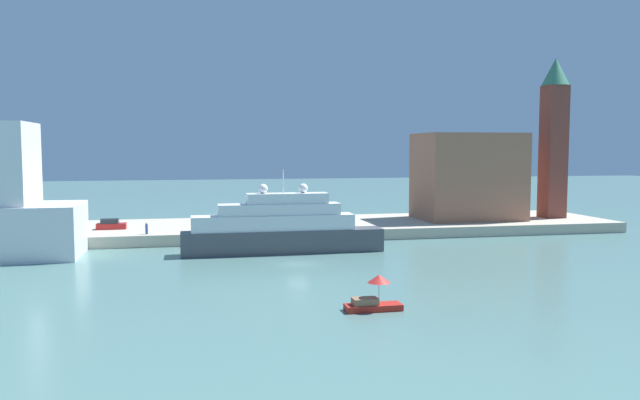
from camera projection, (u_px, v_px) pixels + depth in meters
name	position (u px, v px, depth m)	size (l,w,h in m)	color
ground	(298.00, 264.00, 71.38)	(400.00, 400.00, 0.00)	slate
quay_dock	(269.00, 229.00, 96.97)	(110.00, 20.60, 1.60)	#B7AD99
large_yacht	(281.00, 229.00, 78.96)	(25.40, 3.53, 10.54)	#4C4C51
small_motorboat	(373.00, 297.00, 51.01)	(4.66, 1.87, 2.93)	#B22319
harbor_building	(468.00, 176.00, 102.75)	(16.10, 11.46, 14.02)	#9E664C
bell_tower	(554.00, 132.00, 104.34)	(4.51, 4.51, 26.43)	brown
parked_car	(111.00, 225.00, 90.04)	(4.12, 1.72, 1.52)	#B21E1E
person_figure	(147.00, 229.00, 84.71)	(0.36, 0.36, 1.61)	#334C8C
mooring_bollard	(316.00, 227.00, 89.50)	(0.49, 0.49, 0.76)	black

